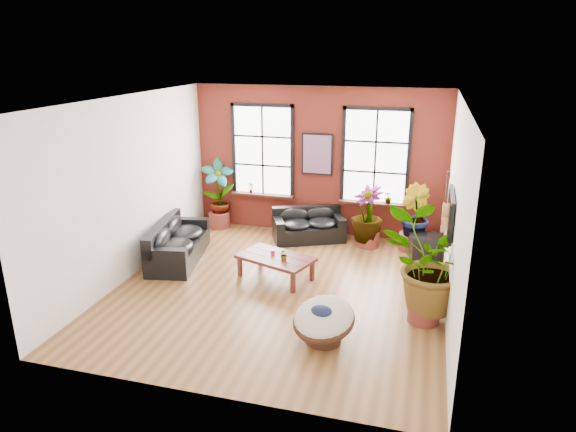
# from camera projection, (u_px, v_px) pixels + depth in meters

# --- Properties ---
(room) EXTENTS (6.04, 6.54, 3.54)m
(room) POSITION_uv_depth(u_px,v_px,m) (281.00, 198.00, 9.28)
(room) COLOR brown
(room) RESTS_ON ground
(sofa_back) EXTENTS (1.82, 1.41, 0.75)m
(sofa_back) POSITION_uv_depth(u_px,v_px,m) (308.00, 226.00, 12.07)
(sofa_back) COLOR black
(sofa_back) RESTS_ON ground
(sofa_left) EXTENTS (1.26, 2.21, 0.82)m
(sofa_left) POSITION_uv_depth(u_px,v_px,m) (176.00, 243.00, 10.89)
(sofa_left) COLOR black
(sofa_left) RESTS_ON ground
(coffee_table) EXTENTS (1.63, 1.26, 0.56)m
(coffee_table) POSITION_uv_depth(u_px,v_px,m) (276.00, 259.00, 10.00)
(coffee_table) COLOR #4B1C1B
(coffee_table) RESTS_ON ground
(papasan_chair) EXTENTS (1.24, 1.24, 0.72)m
(papasan_chair) POSITION_uv_depth(u_px,v_px,m) (324.00, 320.00, 7.84)
(papasan_chair) COLOR #381F14
(papasan_chair) RESTS_ON ground
(poster) EXTENTS (0.74, 0.06, 0.98)m
(poster) POSITION_uv_depth(u_px,v_px,m) (317.00, 154.00, 11.99)
(poster) COLOR black
(poster) RESTS_ON room
(tv_wall_unit) EXTENTS (0.13, 1.86, 1.20)m
(tv_wall_unit) POSITION_uv_depth(u_px,v_px,m) (449.00, 214.00, 9.02)
(tv_wall_unit) COLOR black
(tv_wall_unit) RESTS_ON room
(media_box) EXTENTS (0.74, 0.66, 0.53)m
(media_box) POSITION_uv_depth(u_px,v_px,m) (425.00, 247.00, 10.99)
(media_box) COLOR black
(media_box) RESTS_ON ground
(pot_back_left) EXTENTS (0.63, 0.63, 0.38)m
(pot_back_left) POSITION_uv_depth(u_px,v_px,m) (219.00, 220.00, 12.94)
(pot_back_left) COLOR maroon
(pot_back_left) RESTS_ON ground
(pot_back_right) EXTENTS (0.63, 0.63, 0.39)m
(pot_back_right) POSITION_uv_depth(u_px,v_px,m) (411.00, 242.00, 11.47)
(pot_back_right) COLOR maroon
(pot_back_right) RESTS_ON ground
(pot_right_wall) EXTENTS (0.64, 0.64, 0.38)m
(pot_right_wall) POSITION_uv_depth(u_px,v_px,m) (424.00, 311.00, 8.48)
(pot_right_wall) COLOR maroon
(pot_right_wall) RESTS_ON ground
(pot_mid) EXTENTS (0.61, 0.61, 0.38)m
(pot_mid) POSITION_uv_depth(u_px,v_px,m) (368.00, 238.00, 11.69)
(pot_mid) COLOR maroon
(pot_mid) RESTS_ON ground
(floor_plant_back_left) EXTENTS (0.99, 0.85, 1.57)m
(floor_plant_back_left) POSITION_uv_depth(u_px,v_px,m) (218.00, 191.00, 12.74)
(floor_plant_back_left) COLOR #134A16
(floor_plant_back_left) RESTS_ON ground
(floor_plant_back_right) EXTENTS (0.89, 0.94, 1.35)m
(floor_plant_back_right) POSITION_uv_depth(u_px,v_px,m) (414.00, 215.00, 11.28)
(floor_plant_back_right) COLOR #134A16
(floor_plant_back_right) RESTS_ON ground
(floor_plant_right_wall) EXTENTS (1.73, 1.57, 1.67)m
(floor_plant_right_wall) POSITION_uv_depth(u_px,v_px,m) (428.00, 265.00, 8.27)
(floor_plant_right_wall) COLOR #134A16
(floor_plant_right_wall) RESTS_ON ground
(floor_plant_mid) EXTENTS (1.01, 1.01, 1.28)m
(floor_plant_mid) POSITION_uv_depth(u_px,v_px,m) (367.00, 214.00, 11.50)
(floor_plant_mid) COLOR #134A16
(floor_plant_mid) RESTS_ON ground
(table_plant) EXTENTS (0.25, 0.24, 0.23)m
(table_plant) POSITION_uv_depth(u_px,v_px,m) (284.00, 254.00, 9.78)
(table_plant) COLOR #134A16
(table_plant) RESTS_ON coffee_table
(sill_plant_left) EXTENTS (0.17, 0.17, 0.27)m
(sill_plant_left) POSITION_uv_depth(u_px,v_px,m) (251.00, 188.00, 12.65)
(sill_plant_left) COLOR #134A16
(sill_plant_left) RESTS_ON room
(sill_plant_right) EXTENTS (0.19, 0.19, 0.27)m
(sill_plant_right) POSITION_uv_depth(u_px,v_px,m) (388.00, 198.00, 11.81)
(sill_plant_right) COLOR #134A16
(sill_plant_right) RESTS_ON room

